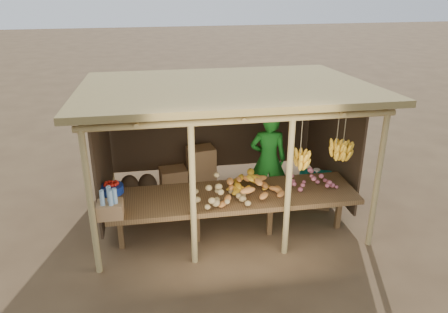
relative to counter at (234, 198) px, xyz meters
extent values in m
plane|color=brown|center=(0.00, 0.95, -0.74)|extent=(60.00, 60.00, 0.00)
cylinder|color=tan|center=(-2.10, -0.55, 0.36)|extent=(0.09, 0.09, 2.20)
cylinder|color=tan|center=(2.10, -0.55, 0.36)|extent=(0.09, 0.09, 2.20)
cylinder|color=tan|center=(-2.10, 2.45, 0.36)|extent=(0.09, 0.09, 2.20)
cylinder|color=tan|center=(2.10, 2.45, 0.36)|extent=(0.09, 0.09, 2.20)
cylinder|color=tan|center=(-0.70, -0.55, 0.36)|extent=(0.09, 0.09, 2.20)
cylinder|color=tan|center=(0.70, -0.55, 0.36)|extent=(0.09, 0.09, 2.20)
cylinder|color=tan|center=(0.00, -0.55, 1.46)|extent=(4.40, 0.09, 0.09)
cylinder|color=tan|center=(0.00, 2.45, 1.46)|extent=(4.40, 0.09, 0.09)
cube|color=olive|center=(0.00, 0.95, 1.55)|extent=(4.70, 3.50, 0.28)
cube|color=#402E1D|center=(0.00, 2.43, 0.47)|extent=(4.20, 0.04, 1.98)
cube|color=#402E1D|center=(-2.08, 1.15, 0.47)|extent=(0.04, 2.40, 1.98)
cube|color=#402E1D|center=(2.08, 1.15, 0.47)|extent=(0.04, 2.40, 1.98)
cube|color=brown|center=(0.00, 0.00, 0.02)|extent=(3.90, 1.05, 0.08)
cube|color=brown|center=(-1.80, 0.00, -0.38)|extent=(0.08, 0.08, 0.72)
cube|color=brown|center=(-0.60, 0.00, -0.38)|extent=(0.08, 0.08, 0.72)
cube|color=brown|center=(0.60, 0.00, -0.38)|extent=(0.08, 0.08, 0.72)
cube|color=brown|center=(1.80, 0.00, -0.38)|extent=(0.08, 0.08, 0.72)
cylinder|color=navy|center=(-1.90, 0.37, 0.13)|extent=(0.36, 0.36, 0.13)
cube|color=#9D7246|center=(-1.87, -0.38, 0.18)|extent=(0.36, 0.29, 0.23)
imported|color=#186F1B|center=(0.82, 1.00, 0.17)|extent=(0.72, 0.53, 1.81)
cube|color=brown|center=(1.72, 0.87, -0.47)|extent=(0.72, 0.67, 0.53)
cube|color=#0C8881|center=(1.72, 0.87, -0.18)|extent=(0.80, 0.76, 0.05)
cube|color=#9D7246|center=(-0.30, 1.94, -0.51)|extent=(0.57, 0.48, 0.41)
cube|color=#9D7246|center=(-0.30, 1.94, -0.10)|extent=(0.57, 0.48, 0.41)
cube|color=#9D7246|center=(-0.86, 1.94, -0.51)|extent=(0.57, 0.48, 0.41)
ellipsoid|color=#402E1D|center=(-1.72, 1.77, -0.52)|extent=(0.38, 0.38, 0.51)
ellipsoid|color=#402E1D|center=(-1.38, 1.77, -0.52)|extent=(0.38, 0.38, 0.51)
camera|label=1|loc=(-1.18, -6.00, 3.29)|focal=35.00mm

